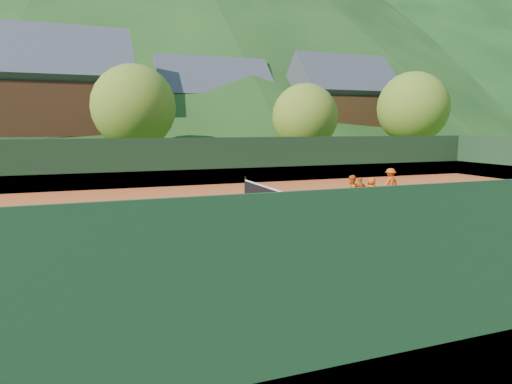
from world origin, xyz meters
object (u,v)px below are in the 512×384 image
object	(u,v)px
coach	(224,223)
ball_hopper	(119,245)
student_c	(372,191)
chalet_left	(55,105)
student_d	(390,183)
student_a	(351,192)
chalet_right	(340,113)
chalet_mid	(212,115)
student_b	(360,191)
tennis_net	(295,207)

from	to	relation	value
coach	ball_hopper	size ratio (longest dim) A/B	1.67
student_c	chalet_left	bearing A→B (deg)	-70.34
student_d	student_a	bearing A→B (deg)	21.45
chalet_right	coach	bearing A→B (deg)	-125.65
student_a	chalet_mid	bearing A→B (deg)	-116.52
student_b	student_d	bearing A→B (deg)	-144.61
student_d	chalet_right	world-z (taller)	chalet_right
student_d	tennis_net	world-z (taller)	student_d
chalet_right	student_d	bearing A→B (deg)	-115.94
student_c	tennis_net	world-z (taller)	student_c
chalet_right	student_b	bearing A→B (deg)	-119.20
student_d	chalet_mid	world-z (taller)	chalet_mid
student_c	student_a	bearing A→B (deg)	16.41
coach	student_b	distance (m)	10.19
chalet_mid	student_d	bearing A→B (deg)	-88.17
student_a	student_c	xyz separation A→B (m)	(1.58, 0.72, -0.12)
chalet_mid	chalet_left	bearing A→B (deg)	-165.96
chalet_left	ball_hopper	bearing A→B (deg)	-85.18
tennis_net	chalet_mid	size ratio (longest dim) A/B	0.95
student_a	chalet_left	xyz separation A→B (m)	(-13.28, 28.90, 4.86)
coach	ball_hopper	xyz separation A→B (m)	(-3.08, -1.17, -0.09)
tennis_net	chalet_left	world-z (taller)	chalet_left
chalet_left	chalet_right	distance (m)	30.00
student_a	chalet_right	world-z (taller)	chalet_right
coach	chalet_right	distance (m)	41.41
student_d	student_c	bearing A→B (deg)	25.11
student_d	ball_hopper	distance (m)	16.11
student_c	student_d	distance (m)	2.55
student_c	tennis_net	xyz separation A→B (m)	(-4.86, -1.83, -0.15)
chalet_right	tennis_net	bearing A→B (deg)	-123.69
student_c	chalet_right	xyz separation A→B (m)	(15.14, 28.17, 4.59)
student_c	tennis_net	distance (m)	5.19
coach	student_b	xyz separation A→B (m)	(8.47, 5.66, -0.20)
coach	student_d	bearing A→B (deg)	10.10
student_d	ball_hopper	world-z (taller)	student_d
coach	chalet_mid	distance (m)	38.99
student_a	student_b	xyz separation A→B (m)	(1.19, 1.10, -0.13)
tennis_net	chalet_right	xyz separation A→B (m)	(20.00, 30.00, 4.74)
student_c	chalet_left	size ratio (longest dim) A/B	0.09
coach	chalet_right	bearing A→B (deg)	33.09
student_c	chalet_mid	size ratio (longest dim) A/B	0.10
chalet_left	student_b	bearing A→B (deg)	-62.50
ball_hopper	chalet_left	size ratio (longest dim) A/B	0.07
chalet_mid	chalet_right	xyz separation A→B (m)	(14.00, -4.00, 0.27)
student_b	chalet_mid	bearing A→B (deg)	-79.66
student_d	chalet_left	bearing A→B (deg)	-66.08
chalet_left	student_a	bearing A→B (deg)	-65.32
student_a	ball_hopper	world-z (taller)	student_a
coach	student_d	xyz separation A→B (m)	(10.98, 6.69, -0.06)
chalet_mid	chalet_right	distance (m)	14.56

